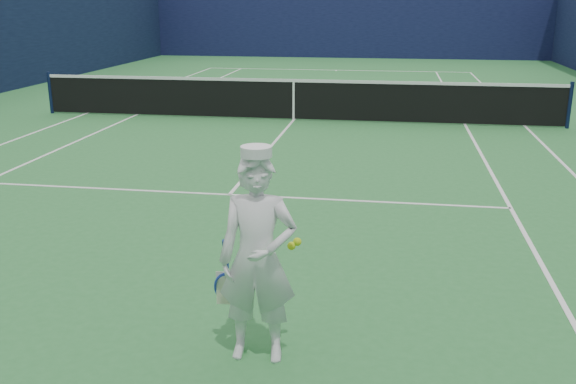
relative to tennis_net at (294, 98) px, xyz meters
name	(u,v)px	position (x,y,z in m)	size (l,w,h in m)	color
ground	(294,120)	(0.00, 0.00, -0.55)	(80.00, 80.00, 0.00)	#2B7336
court_markings	(294,120)	(0.00, 0.00, -0.55)	(11.03, 23.83, 0.01)	white
windscreen_fence	(294,37)	(0.00, 0.00, 1.45)	(20.12, 36.12, 4.00)	#10143A
tennis_net	(294,98)	(0.00, 0.00, 0.00)	(12.88, 0.09, 1.07)	#141E4C
tennis_player	(258,258)	(1.38, -10.82, 0.32)	(0.77, 0.47, 1.78)	white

